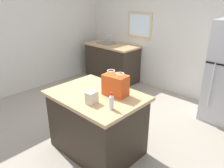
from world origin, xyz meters
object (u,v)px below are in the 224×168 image
kitchen_island (97,122)px  small_box (92,98)px  bottle (111,102)px  shopping_bag (115,85)px

kitchen_island → small_box: bearing=-54.1°
small_box → bottle: size_ratio=0.72×
shopping_bag → bottle: (0.22, -0.31, -0.05)m
kitchen_island → bottle: size_ratio=6.00×
kitchen_island → small_box: small_box is taller
kitchen_island → bottle: bearing=-20.1°
small_box → shopping_bag: bearing=83.0°
shopping_bag → bottle: size_ratio=1.61×
kitchen_island → shopping_bag: shopping_bag is taller
shopping_bag → small_box: 0.37m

